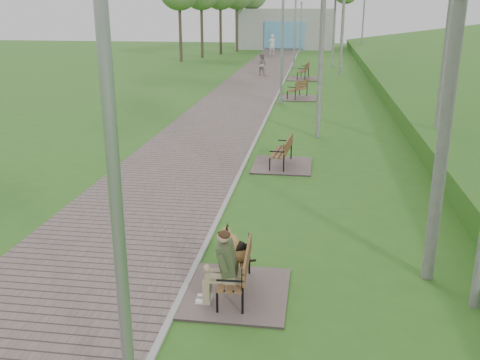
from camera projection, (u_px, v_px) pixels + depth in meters
The scene contains 14 objects.
ground at pixel (178, 304), 8.10m from camera, with size 120.00×120.00×0.00m, color #356721.
walkway at pixel (247, 90), 28.55m from camera, with size 3.50×67.00×0.04m, color #655652.
kerb at pixel (280, 90), 28.32m from camera, with size 0.10×67.00×0.05m, color #999993.
building_north at pixel (286, 29), 55.63m from camera, with size 10.00×5.20×4.00m.
bench_main at pixel (231, 273), 8.23m from camera, with size 1.59×1.76×1.38m.
bench_second at pixel (281, 160), 14.99m from camera, with size 1.64×1.82×1.01m.
bench_third at pixel (297, 94), 25.93m from camera, with size 1.76×1.96×1.08m.
bench_far at pixel (303, 75), 32.76m from camera, with size 1.98×2.20×1.22m.
lamp_post_near at pixel (121, 268), 4.49m from camera, with size 0.18×0.18×4.71m.
lamp_post_second at pixel (282, 50), 23.72m from camera, with size 0.20×0.20×5.16m.
lamp_post_third at pixel (295, 31), 37.58m from camera, with size 0.21×0.21×5.54m.
lamp_post_far at pixel (301, 30), 48.39m from camera, with size 0.18×0.18×4.64m.
pedestrian_near at pixel (272, 45), 48.65m from camera, with size 0.66×0.43×1.82m, color white.
pedestrian_far at pixel (262, 64), 34.11m from camera, with size 0.70×0.55×1.45m, color gray.
Camera 1 is at (1.94, -6.91, 4.30)m, focal length 40.00 mm.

